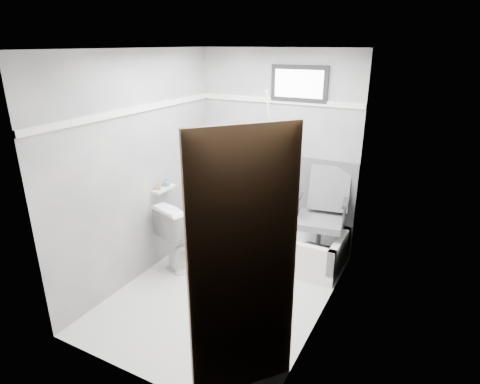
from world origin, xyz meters
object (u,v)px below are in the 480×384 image
Objects in this scene: bathtub at (280,242)px; door at (258,305)px; toilet at (192,233)px; office_chair at (320,215)px; soap_bottle_a at (159,185)px; soap_bottle_b at (167,182)px.

door is at bearing -71.25° from bathtub.
office_chair is at bearing -134.91° from toilet.
toilet is 2.36m from door.
office_chair is 10.84× the size of soap_bottle_a.
bathtub is 15.16× the size of soap_bottle_b.
office_chair is 2.31m from door.
door reaches higher than bathtub.
door is at bearing -91.68° from office_chair.
office_chair is at bearing 21.46° from soap_bottle_b.
office_chair is (0.45, 0.05, 0.42)m from bathtub.
soap_bottle_a is (-1.62, -0.78, 0.33)m from office_chair.
toilet is 0.39× the size of door.
door is at bearing -37.65° from soap_bottle_a.
toilet is at bearing 134.48° from door.
bathtub is 1.47× the size of office_chair.
soap_bottle_a reaches higher than soap_bottle_b.
door reaches higher than toilet.
soap_bottle_b is at bearing 139.82° from door.
toilet is 0.68m from soap_bottle_a.
office_chair is at bearing 97.44° from door.
soap_bottle_a is 0.14m from soap_bottle_b.
office_chair reaches higher than toilet.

